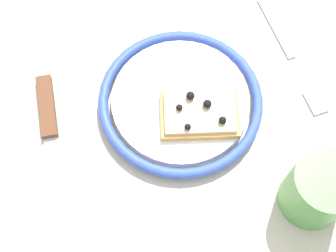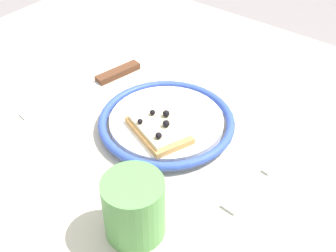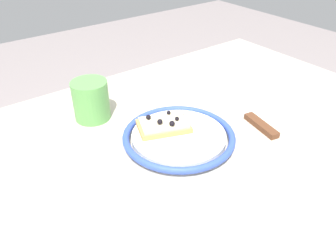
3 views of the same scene
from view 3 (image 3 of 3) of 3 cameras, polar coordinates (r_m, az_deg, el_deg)
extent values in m
cube|color=#BCB29E|center=(0.68, 7.72, -3.58)|extent=(0.96, 0.76, 0.04)
cylinder|color=#4C4742|center=(1.31, 10.22, -2.53)|extent=(0.05, 0.05, 0.67)
cylinder|color=white|center=(0.65, 1.83, -2.00)|extent=(0.18, 0.18, 0.02)
torus|color=#334FB2|center=(0.65, 1.83, -1.68)|extent=(0.22, 0.22, 0.01)
cube|color=tan|center=(0.66, -0.74, -0.02)|extent=(0.12, 0.10, 0.01)
cube|color=beige|center=(0.66, -0.74, 0.56)|extent=(0.10, 0.09, 0.01)
sphere|color=black|center=(0.67, 0.12, 2.28)|extent=(0.01, 0.01, 0.01)
sphere|color=black|center=(0.64, -1.37, 0.73)|extent=(0.01, 0.01, 0.01)
sphere|color=black|center=(0.66, 1.53, 1.25)|extent=(0.01, 0.01, 0.01)
sphere|color=black|center=(0.66, -3.32, 1.50)|extent=(0.01, 0.01, 0.01)
sphere|color=black|center=(0.64, 0.68, 0.43)|extent=(0.01, 0.01, 0.01)
cube|color=silver|center=(0.80, 10.03, 4.09)|extent=(0.05, 0.15, 0.00)
cube|color=#59331E|center=(0.72, 15.40, 0.10)|extent=(0.04, 0.09, 0.01)
cube|color=silver|center=(0.55, -9.18, -12.04)|extent=(0.02, 0.11, 0.00)
cube|color=silver|center=(0.64, -14.08, -4.91)|extent=(0.02, 0.04, 0.00)
cylinder|color=#599E4C|center=(0.73, -12.82, 4.24)|extent=(0.08, 0.08, 0.08)
camera|label=1|loc=(0.82, -2.98, 44.78)|focal=49.16mm
camera|label=2|loc=(0.84, -43.71, 30.44)|focal=46.96mm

